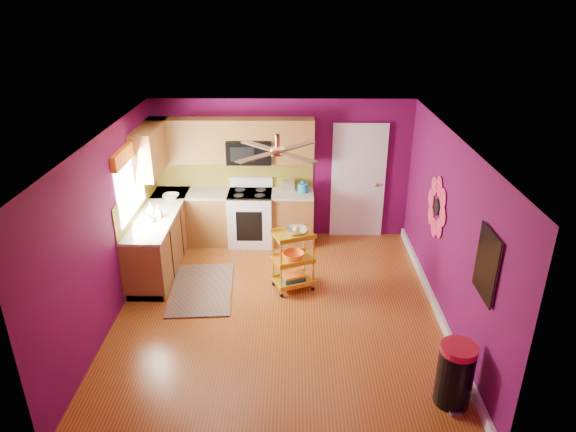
{
  "coord_description": "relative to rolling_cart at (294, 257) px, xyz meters",
  "views": [
    {
      "loc": [
        0.2,
        -6.09,
        4.18
      ],
      "look_at": [
        0.13,
        0.4,
        1.29
      ],
      "focal_mm": 32.0,
      "sensor_mm": 36.0,
      "label": 1
    }
  ],
  "objects": [
    {
      "name": "soap_bottle_a",
      "position": [
        -2.09,
        0.52,
        0.51
      ],
      "size": [
        0.09,
        0.09,
        0.2
      ],
      "primitive_type": "imported",
      "color": "#EA3F72",
      "rests_on": "lower_cabinets"
    },
    {
      "name": "trash_can",
      "position": [
        1.74,
        -2.33,
        -0.15
      ],
      "size": [
        0.45,
        0.47,
        0.75
      ],
      "color": "black",
      "rests_on": "ground"
    },
    {
      "name": "upper_cabinetry",
      "position": [
        -1.45,
        1.56,
        1.27
      ],
      "size": [
        2.8,
        2.3,
        1.26
      ],
      "color": "brown",
      "rests_on": "ground"
    },
    {
      "name": "right_wall_art",
      "position": [
        2.02,
        -0.95,
        0.92
      ],
      "size": [
        0.04,
        2.74,
        1.04
      ],
      "color": "black",
      "rests_on": "ground"
    },
    {
      "name": "counter_cup",
      "position": [
        -2.15,
        0.35,
        0.46
      ],
      "size": [
        0.11,
        0.11,
        0.09
      ],
      "primitive_type": "imported",
      "color": "white",
      "rests_on": "lower_cabinets"
    },
    {
      "name": "left_window",
      "position": [
        -2.43,
        0.44,
        1.21
      ],
      "size": [
        0.08,
        1.35,
        1.08
      ],
      "color": "white",
      "rests_on": "ground"
    },
    {
      "name": "counter_dish",
      "position": [
        -2.07,
        1.3,
        0.45
      ],
      "size": [
        0.27,
        0.27,
        0.07
      ],
      "primitive_type": "imported",
      "color": "white",
      "rests_on": "lower_cabinets"
    },
    {
      "name": "room_envelope",
      "position": [
        -0.19,
        -0.61,
        1.11
      ],
      "size": [
        4.54,
        5.04,
        2.52
      ],
      "color": "#5D0A45",
      "rests_on": "ground"
    },
    {
      "name": "toaster",
      "position": [
        -0.1,
        1.71,
        0.5
      ],
      "size": [
        0.22,
        0.15,
        0.18
      ],
      "primitive_type": "cube",
      "color": "beige",
      "rests_on": "lower_cabinets"
    },
    {
      "name": "teal_kettle",
      "position": [
        0.16,
        1.61,
        0.5
      ],
      "size": [
        0.18,
        0.18,
        0.21
      ],
      "color": "teal",
      "rests_on": "lower_cabinets"
    },
    {
      "name": "shag_rug",
      "position": [
        -1.39,
        -0.07,
        -0.51
      ],
      "size": [
        1.01,
        1.54,
        0.02
      ],
      "primitive_type": "cube",
      "rotation": [
        0.0,
        0.0,
        0.07
      ],
      "color": "black",
      "rests_on": "ground"
    },
    {
      "name": "soap_bottle_b",
      "position": [
        -2.24,
        0.63,
        0.5
      ],
      "size": [
        0.14,
        0.14,
        0.18
      ],
      "primitive_type": "imported",
      "color": "white",
      "rests_on": "lower_cabinets"
    },
    {
      "name": "rolling_cart",
      "position": [
        0.0,
        0.0,
        0.0
      ],
      "size": [
        0.68,
        0.59,
        1.02
      ],
      "color": "gold",
      "rests_on": "ground"
    },
    {
      "name": "panel_door",
      "position": [
        1.14,
        1.86,
        0.5
      ],
      "size": [
        0.95,
        0.11,
        2.15
      ],
      "color": "white",
      "rests_on": "ground"
    },
    {
      "name": "lower_cabinets",
      "position": [
        -1.56,
        1.21,
        -0.09
      ],
      "size": [
        2.81,
        2.31,
        0.94
      ],
      "color": "brown",
      "rests_on": "ground"
    },
    {
      "name": "ceiling_fan",
      "position": [
        -0.21,
        -0.41,
        1.76
      ],
      "size": [
        1.01,
        1.01,
        0.26
      ],
      "color": "#BF8C3F",
      "rests_on": "ground"
    },
    {
      "name": "electric_range",
      "position": [
        -0.76,
        1.56,
        -0.04
      ],
      "size": [
        0.76,
        0.66,
        1.13
      ],
      "color": "white",
      "rests_on": "ground"
    },
    {
      "name": "ground",
      "position": [
        -0.21,
        -0.61,
        -0.53
      ],
      "size": [
        5.0,
        5.0,
        0.0
      ],
      "primitive_type": "plane",
      "color": "brown",
      "rests_on": "ground"
    }
  ]
}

